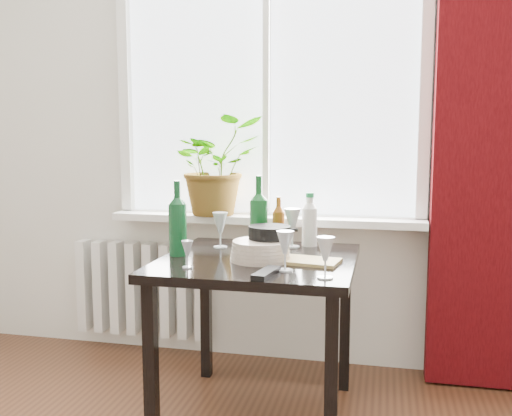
% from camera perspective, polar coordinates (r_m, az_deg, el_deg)
% --- Properties ---
extents(window, '(1.72, 0.08, 1.62)m').
position_cam_1_polar(window, '(3.18, 1.15, 13.02)').
color(window, white).
rests_on(window, ground).
extents(windowsill, '(1.72, 0.20, 0.04)m').
position_cam_1_polar(windowsill, '(3.13, 0.85, -1.12)').
color(windowsill, white).
rests_on(windowsill, ground).
extents(curtain, '(0.50, 0.12, 2.56)m').
position_cam_1_polar(curtain, '(3.03, 22.07, 7.04)').
color(curtain, '#330407').
rests_on(curtain, ground).
extents(radiator, '(0.80, 0.10, 0.55)m').
position_cam_1_polar(radiator, '(3.48, -11.36, -7.91)').
color(radiator, silver).
rests_on(radiator, ground).
extents(table, '(0.85, 0.85, 0.74)m').
position_cam_1_polar(table, '(2.56, 0.24, -6.99)').
color(table, black).
rests_on(table, ground).
extents(potted_plant, '(0.65, 0.64, 0.54)m').
position_cam_1_polar(potted_plant, '(3.14, -4.04, 4.25)').
color(potted_plant, '#276B1C').
rests_on(potted_plant, windowsill).
extents(wine_bottle_left, '(0.09, 0.09, 0.35)m').
position_cam_1_polar(wine_bottle_left, '(2.59, -7.85, -0.93)').
color(wine_bottle_left, '#0C3E1B').
rests_on(wine_bottle_left, table).
extents(wine_bottle_right, '(0.11, 0.11, 0.36)m').
position_cam_1_polar(wine_bottle_right, '(2.66, 0.28, -0.48)').
color(wine_bottle_right, '#0D471A').
rests_on(wine_bottle_right, table).
extents(bottle_amber, '(0.07, 0.07, 0.25)m').
position_cam_1_polar(bottle_amber, '(2.81, 2.27, -1.29)').
color(bottle_amber, '#71380C').
rests_on(bottle_amber, table).
extents(cleaning_bottle, '(0.07, 0.07, 0.26)m').
position_cam_1_polar(cleaning_bottle, '(2.80, 5.38, -1.15)').
color(cleaning_bottle, silver).
rests_on(cleaning_bottle, table).
extents(wineglass_front_right, '(0.07, 0.07, 0.17)m').
position_cam_1_polar(wineglass_front_right, '(2.28, 2.93, -4.28)').
color(wineglass_front_right, silver).
rests_on(wineglass_front_right, table).
extents(wineglass_far_right, '(0.08, 0.08, 0.16)m').
position_cam_1_polar(wineglass_far_right, '(2.17, 6.95, -4.90)').
color(wineglass_far_right, silver).
rests_on(wineglass_far_right, table).
extents(wineglass_back_center, '(0.10, 0.10, 0.20)m').
position_cam_1_polar(wineglass_back_center, '(2.77, 3.65, -1.94)').
color(wineglass_back_center, silver).
rests_on(wineglass_back_center, table).
extents(wineglass_back_left, '(0.10, 0.10, 0.18)m').
position_cam_1_polar(wineglass_back_left, '(2.76, -3.60, -2.17)').
color(wineglass_back_left, silver).
rests_on(wineglass_back_left, table).
extents(wineglass_front_left, '(0.06, 0.06, 0.11)m').
position_cam_1_polar(wineglass_front_left, '(2.35, -6.88, -4.62)').
color(wineglass_front_left, '#B2B7C0').
rests_on(wineglass_front_left, table).
extents(plate_stack, '(0.33, 0.33, 0.08)m').
position_cam_1_polar(plate_stack, '(2.48, 0.44, -4.31)').
color(plate_stack, beige).
rests_on(plate_stack, table).
extents(fondue_pot, '(0.22, 0.20, 0.15)m').
position_cam_1_polar(fondue_pot, '(2.52, 1.37, -3.42)').
color(fondue_pot, black).
rests_on(fondue_pot, table).
extents(tv_remote, '(0.08, 0.19, 0.02)m').
position_cam_1_polar(tv_remote, '(2.22, 1.03, -6.51)').
color(tv_remote, black).
rests_on(tv_remote, table).
extents(cutting_board, '(0.28, 0.20, 0.01)m').
position_cam_1_polar(cutting_board, '(2.45, 5.28, -5.30)').
color(cutting_board, '#A68C4B').
rests_on(cutting_board, table).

